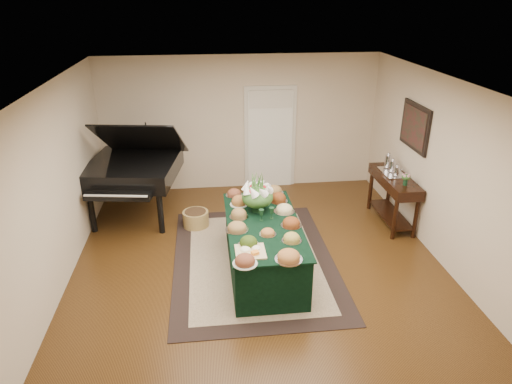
{
  "coord_description": "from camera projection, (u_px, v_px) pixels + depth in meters",
  "views": [
    {
      "loc": [
        -0.72,
        -5.86,
        3.82
      ],
      "look_at": [
        0.0,
        0.3,
        1.05
      ],
      "focal_mm": 32.0,
      "sensor_mm": 36.0,
      "label": 1
    }
  ],
  "objects": [
    {
      "name": "wall_painting",
      "position": [
        415.0,
        127.0,
        7.48
      ],
      "size": [
        0.05,
        0.95,
        0.75
      ],
      "color": "black",
      "rests_on": "ground"
    },
    {
      "name": "cutting_board",
      "position": [
        250.0,
        250.0,
        5.74
      ],
      "size": [
        0.38,
        0.38,
        0.1
      ],
      "color": "tan",
      "rests_on": "buffet_table"
    },
    {
      "name": "pink_bouquet",
      "position": [
        406.0,
        177.0,
        7.39
      ],
      "size": [
        0.16,
        0.16,
        0.2
      ],
      "color": "#13311B",
      "rests_on": "mahogany_sideboard"
    },
    {
      "name": "green_goblets",
      "position": [
        267.0,
        214.0,
        6.53
      ],
      "size": [
        0.23,
        0.12,
        0.18
      ],
      "color": "#13311B",
      "rests_on": "buffet_table"
    },
    {
      "name": "floral_centerpiece",
      "position": [
        257.0,
        193.0,
        6.71
      ],
      "size": [
        0.49,
        0.49,
        0.49
      ],
      "color": "#13311B",
      "rests_on": "buffet_table"
    },
    {
      "name": "buffet_table",
      "position": [
        263.0,
        247.0,
        6.62
      ],
      "size": [
        1.03,
        2.18,
        0.78
      ],
      "color": "black",
      "rests_on": "ground"
    },
    {
      "name": "mahogany_sideboard",
      "position": [
        394.0,
        187.0,
        7.89
      ],
      "size": [
        0.45,
        1.37,
        0.89
      ],
      "color": "black",
      "rests_on": "ground"
    },
    {
      "name": "tea_service",
      "position": [
        392.0,
        166.0,
        7.93
      ],
      "size": [
        0.34,
        0.58,
        0.3
      ],
      "color": "silver",
      "rests_on": "mahogany_sideboard"
    },
    {
      "name": "ground",
      "position": [
        258.0,
        263.0,
        6.95
      ],
      "size": [
        6.0,
        6.0,
        0.0
      ],
      "primitive_type": "plane",
      "color": "black",
      "rests_on": "ground"
    },
    {
      "name": "food_platters",
      "position": [
        263.0,
        218.0,
        6.5
      ],
      "size": [
        1.07,
        2.33,
        0.12
      ],
      "color": "silver",
      "rests_on": "buffet_table"
    },
    {
      "name": "kitchen_doorway",
      "position": [
        270.0,
        139.0,
        9.29
      ],
      "size": [
        1.05,
        0.07,
        2.1
      ],
      "color": "silver",
      "rests_on": "ground"
    },
    {
      "name": "grand_piano",
      "position": [
        133.0,
        168.0,
        8.03
      ],
      "size": [
        1.83,
        1.99,
        1.83
      ],
      "color": "black",
      "rests_on": "ground"
    },
    {
      "name": "area_rug",
      "position": [
        254.0,
        259.0,
        7.02
      ],
      "size": [
        2.42,
        3.39,
        0.01
      ],
      "color": "black",
      "rests_on": "ground"
    },
    {
      "name": "wicker_basket",
      "position": [
        196.0,
        219.0,
        7.97
      ],
      "size": [
        0.45,
        0.45,
        0.28
      ],
      "primitive_type": "cylinder",
      "color": "olive",
      "rests_on": "ground"
    }
  ]
}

